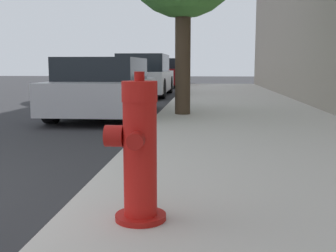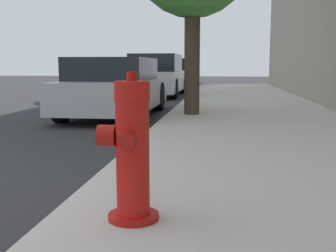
{
  "view_description": "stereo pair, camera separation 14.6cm",
  "coord_description": "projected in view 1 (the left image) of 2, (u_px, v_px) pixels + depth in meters",
  "views": [
    {
      "loc": [
        3.1,
        -2.53,
        1.08
      ],
      "look_at": [
        2.76,
        1.19,
        0.54
      ],
      "focal_mm": 45.0,
      "sensor_mm": 36.0,
      "label": 1
    },
    {
      "loc": [
        3.24,
        -2.52,
        1.08
      ],
      "look_at": [
        2.76,
        1.19,
        0.54
      ],
      "focal_mm": 45.0,
      "sensor_mm": 36.0,
      "label": 2
    }
  ],
  "objects": [
    {
      "name": "parked_car_near",
      "position": [
        105.0,
        88.0,
        8.95
      ],
      "size": [
        1.71,
        3.96,
        1.24
      ],
      "color": "#B7B7BC",
      "rests_on": "ground_plane"
    },
    {
      "name": "fire_hydrant",
      "position": [
        139.0,
        153.0,
        2.59
      ],
      "size": [
        0.38,
        0.39,
        0.93
      ],
      "color": "#A91511",
      "rests_on": "sidewalk_slab"
    },
    {
      "name": "sidewalk_slab",
      "position": [
        331.0,
        234.0,
        2.57
      ],
      "size": [
        3.48,
        40.0,
        0.12
      ],
      "color": "beige",
      "rests_on": "ground_plane"
    },
    {
      "name": "parked_car_mid",
      "position": [
        145.0,
        76.0,
        15.08
      ],
      "size": [
        1.74,
        4.58,
        1.47
      ],
      "color": "silver",
      "rests_on": "ground_plane"
    },
    {
      "name": "parked_car_far",
      "position": [
        163.0,
        73.0,
        21.53
      ],
      "size": [
        1.86,
        4.38,
        1.43
      ],
      "color": "maroon",
      "rests_on": "ground_plane"
    }
  ]
}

